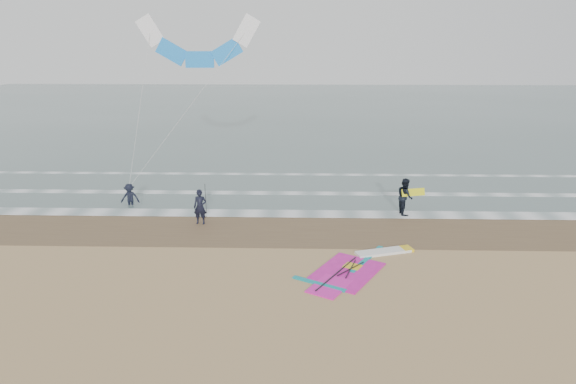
{
  "coord_description": "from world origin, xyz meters",
  "views": [
    {
      "loc": [
        0.52,
        -17.76,
        9.04
      ],
      "look_at": [
        -0.09,
        5.0,
        2.2
      ],
      "focal_mm": 32.0,
      "sensor_mm": 36.0,
      "label": 1
    }
  ],
  "objects_px": {
    "person_standing": "(200,207)",
    "surf_kite": "(199,45)",
    "person_walking": "(405,196)",
    "windsurf_rig": "(358,266)",
    "person_wading": "(129,192)"
  },
  "relations": [
    {
      "from": "person_standing",
      "to": "person_wading",
      "type": "relative_size",
      "value": 1.11
    },
    {
      "from": "windsurf_rig",
      "to": "person_walking",
      "type": "distance_m",
      "value": 7.5
    },
    {
      "from": "person_standing",
      "to": "person_wading",
      "type": "bearing_deg",
      "value": 150.2
    },
    {
      "from": "person_walking",
      "to": "windsurf_rig",
      "type": "bearing_deg",
      "value": 147.8
    },
    {
      "from": "person_walking",
      "to": "surf_kite",
      "type": "height_order",
      "value": "surf_kite"
    },
    {
      "from": "person_walking",
      "to": "person_wading",
      "type": "xyz_separation_m",
      "value": [
        -15.12,
        1.05,
        -0.18
      ]
    },
    {
      "from": "person_wading",
      "to": "person_walking",
      "type": "bearing_deg",
      "value": -6.17
    },
    {
      "from": "windsurf_rig",
      "to": "person_standing",
      "type": "xyz_separation_m",
      "value": [
        -7.45,
        4.97,
        0.86
      ]
    },
    {
      "from": "person_wading",
      "to": "surf_kite",
      "type": "relative_size",
      "value": 0.17
    },
    {
      "from": "person_walking",
      "to": "person_wading",
      "type": "bearing_deg",
      "value": 78.89
    },
    {
      "from": "windsurf_rig",
      "to": "person_wading",
      "type": "distance_m",
      "value": 14.3
    },
    {
      "from": "person_standing",
      "to": "surf_kite",
      "type": "xyz_separation_m",
      "value": [
        -0.81,
        5.79,
        7.75
      ]
    },
    {
      "from": "windsurf_rig",
      "to": "person_wading",
      "type": "height_order",
      "value": "person_wading"
    },
    {
      "from": "person_standing",
      "to": "person_walking",
      "type": "distance_m",
      "value": 10.75
    },
    {
      "from": "person_standing",
      "to": "surf_kite",
      "type": "bearing_deg",
      "value": 100.08
    }
  ]
}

